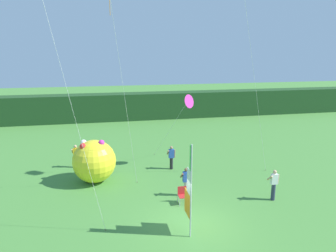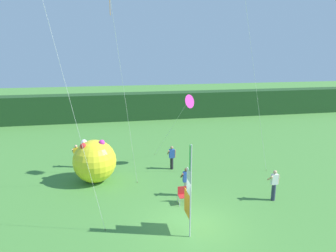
{
  "view_description": "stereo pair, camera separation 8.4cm",
  "coord_description": "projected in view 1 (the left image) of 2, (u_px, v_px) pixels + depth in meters",
  "views": [
    {
      "loc": [
        -3.58,
        -12.63,
        7.97
      ],
      "look_at": [
        -0.52,
        2.16,
        4.28
      ],
      "focal_mm": 33.3,
      "sensor_mm": 36.0,
      "label": 1
    },
    {
      "loc": [
        -3.5,
        -12.65,
        7.97
      ],
      "look_at": [
        -0.52,
        2.16,
        4.28
      ],
      "focal_mm": 33.3,
      "sensor_mm": 36.0,
      "label": 2
    }
  ],
  "objects": [
    {
      "name": "ground_plane",
      "position": [
        188.0,
        225.0,
        14.61
      ],
      "size": [
        120.0,
        120.0,
        0.0
      ],
      "primitive_type": "plane",
      "color": "#478438"
    },
    {
      "name": "person_mid_field",
      "position": [
        274.0,
        184.0,
        16.82
      ],
      "size": [
        0.55,
        0.48,
        1.73
      ],
      "color": "#2D334C",
      "rests_on": "ground"
    },
    {
      "name": "person_far_left",
      "position": [
        76.0,
        156.0,
        21.56
      ],
      "size": [
        0.55,
        0.48,
        1.63
      ],
      "color": "black",
      "rests_on": "ground"
    },
    {
      "name": "kite_magenta_delta_1",
      "position": [
        187.0,
        102.0,
        21.16
      ],
      "size": [
        2.45,
        3.17,
        5.06
      ],
      "color": "brown",
      "rests_on": "ground"
    },
    {
      "name": "person_near_banner",
      "position": [
        186.0,
        181.0,
        17.34
      ],
      "size": [
        0.55,
        0.48,
        1.65
      ],
      "color": "#B7B2A3",
      "rests_on": "ground"
    },
    {
      "name": "kite_orange_diamond_0",
      "position": [
        112.0,
        14.0,
        15.13
      ],
      "size": [
        1.57,
        2.01,
        11.0
      ],
      "color": "brown",
      "rests_on": "ground"
    },
    {
      "name": "person_far_right",
      "position": [
        171.0,
        157.0,
        21.27
      ],
      "size": [
        0.55,
        0.48,
        1.63
      ],
      "color": "black",
      "rests_on": "ground"
    },
    {
      "name": "folding_chair",
      "position": [
        183.0,
        194.0,
        16.59
      ],
      "size": [
        0.51,
        0.51,
        0.89
      ],
      "color": "#BCBCC1",
      "rests_on": "ground"
    },
    {
      "name": "inflatable_balloon",
      "position": [
        94.0,
        161.0,
        19.12
      ],
      "size": [
        2.65,
        2.65,
        2.72
      ],
      "color": "yellow",
      "rests_on": "ground"
    },
    {
      "name": "banner_flag",
      "position": [
        189.0,
        191.0,
        13.48
      ],
      "size": [
        0.06,
        1.03,
        4.24
      ],
      "color": "#B7B7BC",
      "rests_on": "ground"
    },
    {
      "name": "distant_treeline",
      "position": [
        135.0,
        106.0,
        36.73
      ],
      "size": [
        80.0,
        2.4,
        3.07
      ],
      "primitive_type": "cube",
      "color": "#1E421E",
      "rests_on": "ground"
    }
  ]
}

